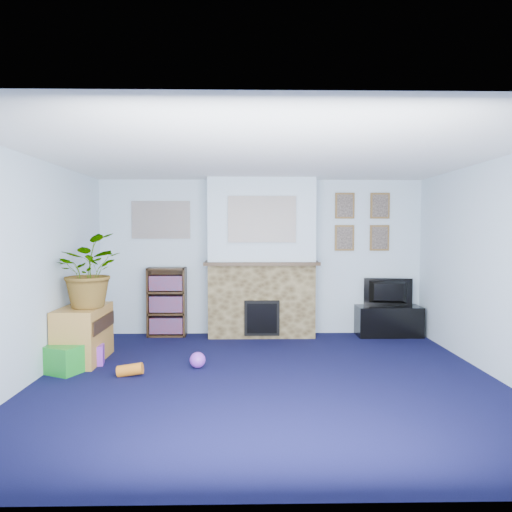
{
  "coord_description": "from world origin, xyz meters",
  "views": [
    {
      "loc": [
        -0.21,
        -4.85,
        1.61
      ],
      "look_at": [
        -0.11,
        0.81,
        1.3
      ],
      "focal_mm": 32.0,
      "sensor_mm": 36.0,
      "label": 1
    }
  ],
  "objects_px": {
    "tv_stand": "(388,321)",
    "bookshelf": "(167,303)",
    "television": "(389,292)",
    "sideboard": "(83,333)"
  },
  "relations": [
    {
      "from": "tv_stand",
      "to": "bookshelf",
      "type": "distance_m",
      "value": 3.41
    },
    {
      "from": "tv_stand",
      "to": "television",
      "type": "bearing_deg",
      "value": 90.0
    },
    {
      "from": "bookshelf",
      "to": "sideboard",
      "type": "height_order",
      "value": "bookshelf"
    },
    {
      "from": "television",
      "to": "bookshelf",
      "type": "bearing_deg",
      "value": 9.03
    },
    {
      "from": "bookshelf",
      "to": "sideboard",
      "type": "distance_m",
      "value": 1.58
    },
    {
      "from": "bookshelf",
      "to": "television",
      "type": "bearing_deg",
      "value": -0.95
    },
    {
      "from": "tv_stand",
      "to": "television",
      "type": "height_order",
      "value": "television"
    },
    {
      "from": "television",
      "to": "sideboard",
      "type": "relative_size",
      "value": 0.84
    },
    {
      "from": "television",
      "to": "bookshelf",
      "type": "xyz_separation_m",
      "value": [
        -3.4,
        0.06,
        -0.17
      ]
    },
    {
      "from": "television",
      "to": "sideboard",
      "type": "height_order",
      "value": "television"
    }
  ]
}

